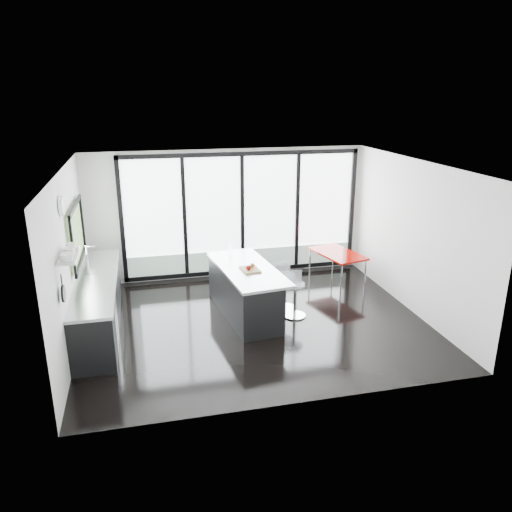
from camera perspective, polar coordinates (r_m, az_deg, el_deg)
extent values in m
cube|color=black|center=(9.03, -0.18, -7.58)|extent=(6.00, 5.00, 0.00)
cube|color=white|center=(8.19, -0.20, 10.30)|extent=(6.00, 5.00, 0.00)
cube|color=silver|center=(10.87, -3.19, 4.79)|extent=(6.00, 0.00, 2.80)
cube|color=white|center=(10.89, -1.61, 4.85)|extent=(5.00, 0.02, 2.50)
cube|color=gray|center=(11.14, -1.52, -0.36)|extent=(5.00, 0.02, 0.44)
cube|color=black|center=(10.68, -8.16, 4.39)|extent=(0.08, 0.04, 2.50)
cube|color=black|center=(10.85, -1.56, 4.80)|extent=(0.08, 0.04, 2.50)
cube|color=black|center=(11.17, 4.75, 5.13)|extent=(0.08, 0.04, 2.50)
cube|color=silver|center=(6.25, 5.04, -5.81)|extent=(6.00, 0.00, 2.80)
cube|color=silver|center=(8.39, -20.58, -0.55)|extent=(0.00, 5.00, 2.80)
cube|color=#55733E|center=(9.18, -19.92, 2.42)|extent=(0.02, 1.60, 0.90)
cube|color=#AAADAF|center=(7.46, -20.61, -0.01)|extent=(0.25, 0.80, 0.03)
cylinder|color=white|center=(7.85, -21.38, 5.34)|extent=(0.04, 0.30, 0.30)
cylinder|color=black|center=(7.23, -21.15, -4.04)|extent=(0.03, 0.24, 0.24)
cube|color=silver|center=(9.61, 17.52, 2.12)|extent=(0.00, 5.00, 2.80)
cube|color=black|center=(9.06, -17.58, -5.38)|extent=(0.65, 3.20, 0.87)
cube|color=#AAADAF|center=(8.89, -17.87, -2.66)|extent=(0.69, 3.24, 0.05)
cube|color=#AAADAF|center=(9.36, -17.67, -1.59)|extent=(0.45, 0.48, 0.06)
cylinder|color=silver|center=(9.29, -18.73, -0.23)|extent=(0.02, 0.02, 0.44)
cube|color=#AAADAF|center=(8.35, -15.72, -7.37)|extent=(0.03, 0.60, 0.80)
cube|color=black|center=(9.18, -1.43, -4.20)|extent=(0.99, 2.23, 0.85)
cube|color=#AAADAF|center=(9.04, -0.98, -1.49)|extent=(1.19, 2.31, 0.05)
cube|color=#98814F|center=(8.90, -0.67, -1.56)|extent=(0.34, 0.42, 0.03)
sphere|color=#7E0100|center=(8.82, -0.87, -1.34)|extent=(0.10, 0.10, 0.09)
sphere|color=brown|center=(8.94, -0.42, -1.08)|extent=(0.09, 0.09, 0.08)
cylinder|color=silver|center=(9.62, -2.98, 0.75)|extent=(0.08, 0.08, 0.27)
cylinder|color=silver|center=(9.15, 4.47, -5.01)|extent=(0.42, 0.42, 0.65)
cylinder|color=silver|center=(9.44, 3.33, -4.10)|extent=(0.50, 0.50, 0.69)
cube|color=#870801|center=(10.85, 9.22, -1.31)|extent=(1.00, 1.39, 0.67)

